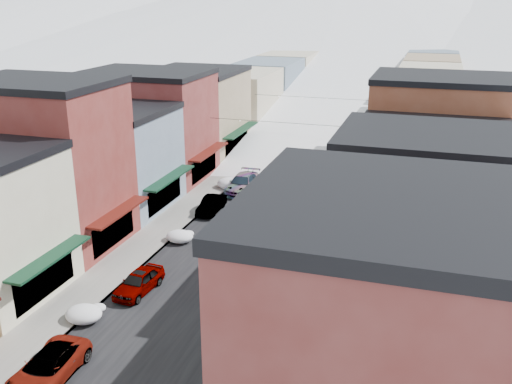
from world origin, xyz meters
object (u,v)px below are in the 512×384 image
Objects in this scene: trash_can at (273,296)px; car_green_sedan at (277,263)px; car_white_suv at (47,368)px; car_dark_hatch at (211,205)px; streetlamp_near at (294,232)px; car_silver_sedan at (139,282)px.

car_green_sedan is at bearing 102.19° from trash_can.
car_white_suv is 23.91m from car_dark_hatch.
car_green_sedan is at bearing 59.26° from car_white_suv.
streetlamp_near is at bearing 86.47° from trash_can.
car_silver_sedan is (0.00, 9.32, 0.02)m from car_white_suv.
car_silver_sedan is at bearing -151.09° from streetlamp_near.
streetlamp_near reaches higher than car_dark_hatch.
car_white_suv is 1.02× the size of streetlamp_near.
car_silver_sedan is 8.75m from trash_can.
car_dark_hatch is at bearing 97.74° from car_silver_sedan.
streetlamp_near reaches higher than car_white_suv.
car_dark_hatch is 0.85× the size of streetlamp_near.
car_dark_hatch is 16.64m from trash_can.
car_dark_hatch is 0.90× the size of car_green_sedan.
car_silver_sedan is at bearing 31.63° from car_green_sedan.
car_green_sedan is 4.70× the size of trash_can.
car_white_suv is at bearing -122.11° from streetlamp_near.
car_white_suv is at bearing -89.33° from car_dark_hatch.
streetlamp_near is at bearing 33.51° from car_silver_sedan.
trash_can is 0.20× the size of streetlamp_near.
car_silver_sedan reaches higher than car_dark_hatch.
trash_can is 4.81m from streetlamp_near.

